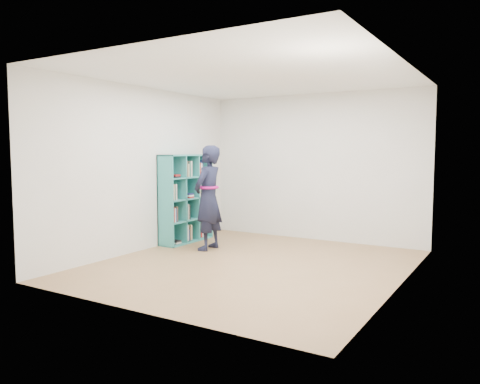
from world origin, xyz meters
The scene contains 9 objects.
floor centered at (0.00, 0.00, 0.00)m, with size 4.50×4.50×0.00m, color olive.
ceiling centered at (0.00, 0.00, 2.60)m, with size 4.50×4.50×0.00m, color white.
wall_left centered at (-2.00, 0.00, 1.30)m, with size 0.02×4.50×2.60m, color silver.
wall_right centered at (2.00, 0.00, 1.30)m, with size 0.02×4.50×2.60m, color silver.
wall_back centered at (0.00, 2.25, 1.30)m, with size 4.00×0.02×2.60m, color silver.
wall_front centered at (0.00, -2.25, 1.30)m, with size 4.00×0.02×2.60m, color silver.
bookshelf centered at (-1.85, 0.87, 0.74)m, with size 0.33×1.15×1.53m.
person centered at (-1.12, 0.54, 0.84)m, with size 0.44×0.64×1.68m.
smartphone centered at (-1.26, 0.61, 0.95)m, with size 0.03×0.08×0.12m.
Camera 1 is at (3.17, -5.59, 1.59)m, focal length 35.00 mm.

